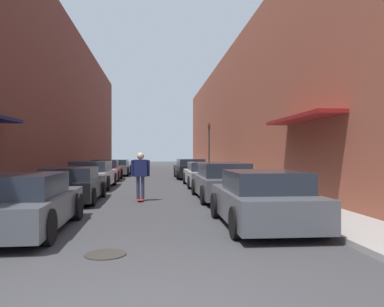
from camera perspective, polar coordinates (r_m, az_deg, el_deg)
The scene contains 17 objects.
ground at distance 23.15m, azimuth -6.30°, elevation -4.21°, with size 105.82×105.82×0.00m, color #38383A.
curb_strip_left at distance 28.37m, azimuth -15.75°, elevation -3.30°, with size 1.80×48.10×0.12m.
curb_strip_right at distance 28.30m, azimuth 3.36°, elevation -3.31°, with size 1.80×48.10×0.12m.
building_row_left at distance 29.21m, azimuth -21.42°, elevation 7.58°, with size 4.90×48.10×11.10m.
building_row_right at distance 29.00m, azimuth 9.06°, elevation 5.84°, with size 4.90×48.10×9.29m.
parked_car_left_0 at distance 9.04m, azimuth -24.74°, elevation -6.93°, with size 2.07×4.38×1.28m.
parked_car_left_1 at distance 13.93m, azimuth -17.90°, elevation -4.59°, with size 2.02×4.08×1.22m.
parked_car_left_2 at distance 19.00m, azimuth -14.98°, elevation -3.18°, with size 2.03×4.79×1.33m.
parked_car_left_3 at distance 24.35m, azimuth -13.04°, elevation -2.51°, with size 1.92×4.01×1.31m.
parked_car_left_4 at distance 29.34m, azimuth -11.39°, elevation -2.11°, with size 2.03×4.53×1.22m.
parked_car_right_0 at distance 8.97m, azimuth 10.73°, elevation -6.90°, with size 2.00×4.05×1.31m.
parked_car_right_1 at distance 14.04m, azimuth 4.64°, elevation -4.29°, with size 1.96×4.78×1.37m.
parked_car_right_2 at distance 19.43m, azimuth 2.06°, elevation -3.22°, with size 2.09×4.70×1.25m.
parked_car_right_3 at distance 25.66m, azimuth -0.28°, elevation -2.36°, with size 2.05×4.80×1.32m.
skateboarder at distance 13.55m, azimuth -7.87°, elevation -2.68°, with size 0.67×0.78×1.75m.
manhole_cover at distance 6.71m, azimuth -13.05°, elevation -14.73°, with size 0.70×0.70×0.02m.
traffic_light at distance 26.86m, azimuth 2.61°, elevation 1.52°, with size 0.16×0.22×3.73m.
Camera 1 is at (0.21, -3.84, 1.72)m, focal length 35.00 mm.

